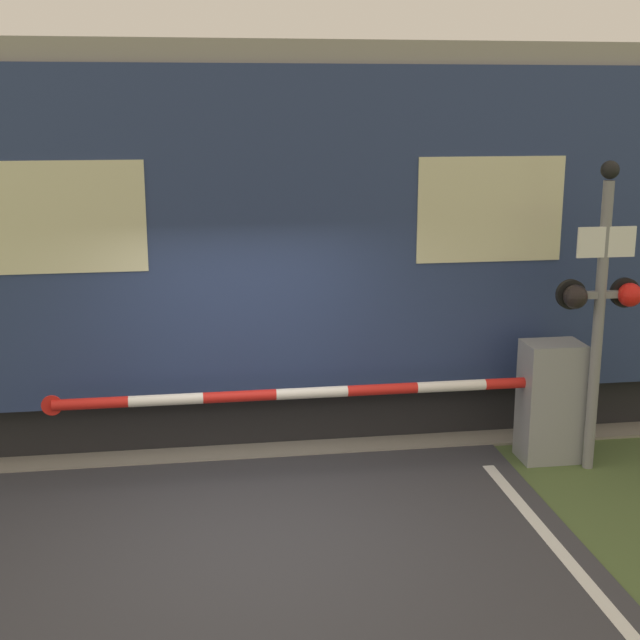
# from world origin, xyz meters

# --- Properties ---
(ground_plane) EXTENTS (80.00, 80.00, 0.00)m
(ground_plane) POSITION_xyz_m (0.00, 0.00, 0.00)
(ground_plane) COLOR #4C6033
(track_bed) EXTENTS (36.00, 3.20, 0.13)m
(track_bed) POSITION_xyz_m (0.00, 3.16, 0.02)
(track_bed) COLOR gray
(track_bed) RESTS_ON ground_plane
(train) EXTENTS (15.90, 2.82, 4.31)m
(train) POSITION_xyz_m (2.64, 3.16, 2.20)
(train) COLOR black
(train) RESTS_ON ground_plane
(crossing_barrier) EXTENTS (5.46, 0.44, 1.28)m
(crossing_barrier) POSITION_xyz_m (2.78, 1.15, 0.68)
(crossing_barrier) COLOR gray
(crossing_barrier) RESTS_ON ground_plane
(signal_post) EXTENTS (0.87, 0.26, 3.15)m
(signal_post) POSITION_xyz_m (3.50, 0.85, 1.80)
(signal_post) COLOR gray
(signal_post) RESTS_ON ground_plane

